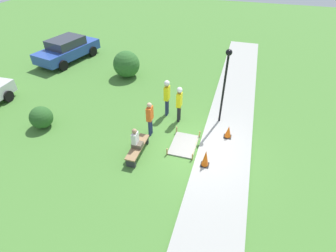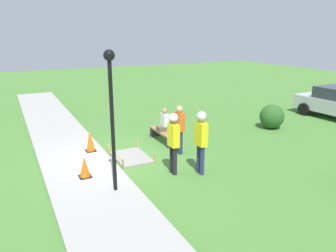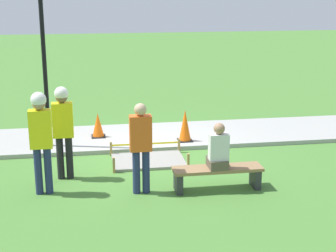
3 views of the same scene
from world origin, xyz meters
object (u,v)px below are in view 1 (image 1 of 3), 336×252
at_px(worker_supervisor, 179,101).
at_px(parked_car_blue, 67,49).
at_px(traffic_cone_far_patch, 228,132).
at_px(bystander_in_orange_shirt, 150,117).
at_px(person_seated_on_bench, 136,140).
at_px(lamppost_near, 225,76).
at_px(worker_assistant, 167,94).
at_px(park_bench, 138,149).
at_px(traffic_cone_near_patch, 205,158).

bearing_deg(worker_supervisor, parked_car_blue, 62.37).
bearing_deg(traffic_cone_far_patch, bystander_in_orange_shirt, 101.31).
xyz_separation_m(person_seated_on_bench, lamppost_near, (3.29, -3.05, 1.72)).
relative_size(person_seated_on_bench, worker_assistant, 0.46).
distance_m(person_seated_on_bench, lamppost_near, 4.81).
height_order(park_bench, worker_assistant, worker_assistant).
distance_m(traffic_cone_near_patch, parked_car_blue, 13.81).
distance_m(park_bench, lamppost_near, 4.97).
height_order(bystander_in_orange_shirt, parked_car_blue, bystander_in_orange_shirt).
distance_m(lamppost_near, parked_car_blue, 12.51).
bearing_deg(bystander_in_orange_shirt, lamppost_near, -57.77).
bearing_deg(traffic_cone_near_patch, lamppost_near, -2.47).
height_order(lamppost_near, parked_car_blue, lamppost_near).
height_order(traffic_cone_near_patch, park_bench, traffic_cone_near_patch).
xyz_separation_m(traffic_cone_far_patch, park_bench, (-2.14, 3.54, -0.08)).
bearing_deg(worker_supervisor, traffic_cone_far_patch, -106.25).
relative_size(traffic_cone_far_patch, lamppost_near, 0.17).
bearing_deg(parked_car_blue, park_bench, -120.03).
height_order(traffic_cone_far_patch, park_bench, traffic_cone_far_patch).
height_order(worker_supervisor, bystander_in_orange_shirt, worker_supervisor).
bearing_deg(traffic_cone_near_patch, traffic_cone_far_patch, -18.13).
height_order(park_bench, lamppost_near, lamppost_near).
distance_m(traffic_cone_near_patch, park_bench, 2.87).
height_order(traffic_cone_near_patch, bystander_in_orange_shirt, bystander_in_orange_shirt).
distance_m(worker_assistant, parked_car_blue, 9.99).
xyz_separation_m(traffic_cone_near_patch, worker_supervisor, (2.80, 1.82, 0.66)).
bearing_deg(person_seated_on_bench, park_bench, -99.85).
xyz_separation_m(worker_assistant, bystander_in_orange_shirt, (-1.79, 0.26, -0.21)).
bearing_deg(traffic_cone_far_patch, worker_assistant, 71.22).
height_order(park_bench, bystander_in_orange_shirt, bystander_in_orange_shirt).
bearing_deg(worker_supervisor, lamppost_near, -77.59).
height_order(traffic_cone_far_patch, bystander_in_orange_shirt, bystander_in_orange_shirt).
relative_size(park_bench, lamppost_near, 0.47).
distance_m(park_bench, worker_supervisor, 3.16).
relative_size(worker_supervisor, worker_assistant, 0.97).
height_order(traffic_cone_far_patch, lamppost_near, lamppost_near).
bearing_deg(traffic_cone_near_patch, bystander_in_orange_shirt, 63.91).
xyz_separation_m(person_seated_on_bench, parked_car_blue, (7.87, 8.48, 0.04)).
xyz_separation_m(worker_supervisor, bystander_in_orange_shirt, (-1.42, 0.98, -0.16)).
height_order(traffic_cone_near_patch, traffic_cone_far_patch, traffic_cone_near_patch).
height_order(traffic_cone_far_patch, worker_supervisor, worker_supervisor).
relative_size(park_bench, worker_assistant, 0.88).
bearing_deg(traffic_cone_near_patch, worker_supervisor, 33.05).
distance_m(traffic_cone_near_patch, traffic_cone_far_patch, 2.18).
height_order(traffic_cone_near_patch, parked_car_blue, parked_car_blue).
xyz_separation_m(bystander_in_orange_shirt, parked_car_blue, (6.43, 8.58, -0.14)).
bearing_deg(person_seated_on_bench, traffic_cone_near_patch, -88.76).
distance_m(park_bench, person_seated_on_bench, 0.48).
bearing_deg(traffic_cone_near_patch, parked_car_blue, 55.57).
distance_m(traffic_cone_near_patch, lamppost_near, 3.81).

